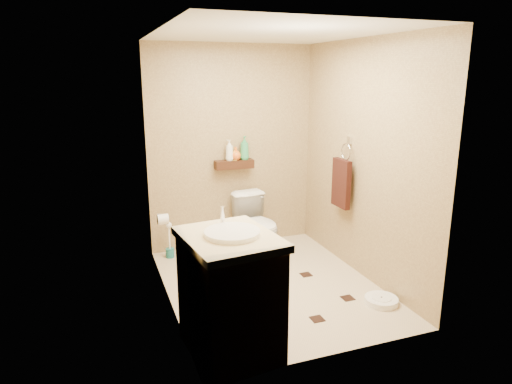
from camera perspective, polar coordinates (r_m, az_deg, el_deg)
name	(u,v)px	position (r m, az deg, el deg)	size (l,w,h in m)	color
ground	(270,285)	(4.67, 1.81, -11.55)	(2.50, 2.50, 0.00)	tan
wall_back	(232,148)	(5.44, -3.02, 5.48)	(2.00, 0.04, 2.40)	tan
wall_front	(339,202)	(3.19, 10.38, -1.18)	(2.00, 0.04, 2.40)	tan
wall_left	(164,176)	(4.02, -11.40, 2.01)	(0.04, 2.50, 2.40)	tan
wall_right	(363,161)	(4.74, 13.23, 3.79)	(0.04, 2.50, 2.40)	tan
ceiling	(273,33)	(4.21, 2.08, 19.26)	(2.00, 2.50, 0.02)	silver
wall_shelf	(234,164)	(5.40, -2.75, 3.47)	(0.46, 0.14, 0.10)	#3C1E10
floor_accents	(278,287)	(4.63, 2.76, -11.74)	(1.23, 1.45, 0.01)	black
toilet	(258,225)	(5.31, 0.23, -4.16)	(0.39, 0.69, 0.70)	white
vanity	(230,293)	(3.46, -3.25, -12.49)	(0.72, 0.83, 1.08)	brown
bathroom_scale	(381,300)	(4.47, 15.39, -12.93)	(0.36, 0.36, 0.06)	white
toilet_brush	(170,245)	(5.36, -10.75, -6.52)	(0.10, 0.10, 0.43)	#1A686A
towel_ring	(342,181)	(4.96, 10.65, 1.36)	(0.12, 0.30, 0.76)	silver
toilet_paper	(163,219)	(4.81, -11.57, -3.36)	(0.12, 0.11, 0.12)	white
bottle_a	(229,150)	(5.35, -3.34, 5.24)	(0.09, 0.09, 0.24)	white
bottle_b	(235,154)	(5.38, -2.67, 4.79)	(0.07, 0.07, 0.15)	gold
bottle_c	(236,153)	(5.38, -2.54, 4.83)	(0.12, 0.12, 0.16)	orange
bottle_d	(244,148)	(5.40, -1.46, 5.54)	(0.11, 0.11, 0.28)	#329659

